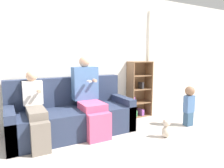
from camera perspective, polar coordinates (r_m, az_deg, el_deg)
ground_plane at (r=3.21m, az=-4.03°, el=-16.00°), size 14.00×14.00×0.00m
back_wall at (r=3.82m, az=-10.18°, el=7.48°), size 10.00×0.06×2.55m
curtain_panel at (r=4.76m, az=12.98°, el=5.83°), size 0.58×0.04×2.27m
couch at (r=3.48m, az=-11.40°, el=-8.87°), size 2.01×0.82×0.93m
adult_seated at (r=3.38m, az=-6.57°, el=-2.90°), size 0.44×0.75×1.30m
child_seated at (r=3.14m, az=-20.95°, el=-6.50°), size 0.29×0.77×1.08m
toddler_standing at (r=4.00m, az=21.16°, el=-5.27°), size 0.19×0.18×0.75m
bookshelf at (r=4.36m, az=7.34°, el=-2.50°), size 0.50×0.28×1.19m
teddy_bear at (r=3.40m, az=15.24°, el=-12.20°), size 0.16×0.13×0.31m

